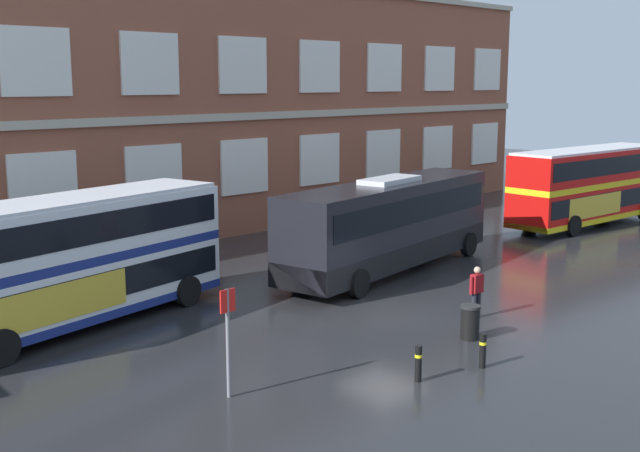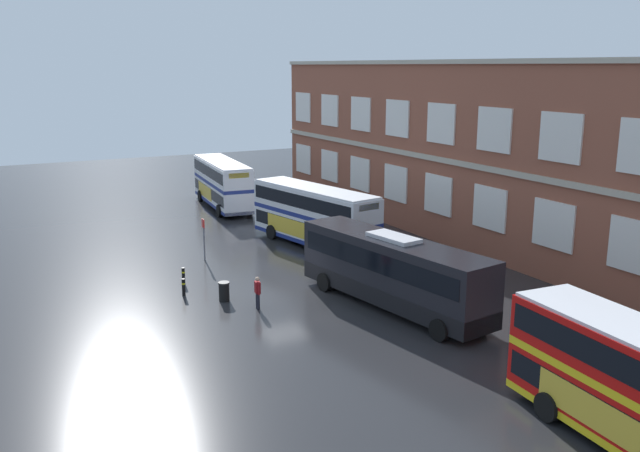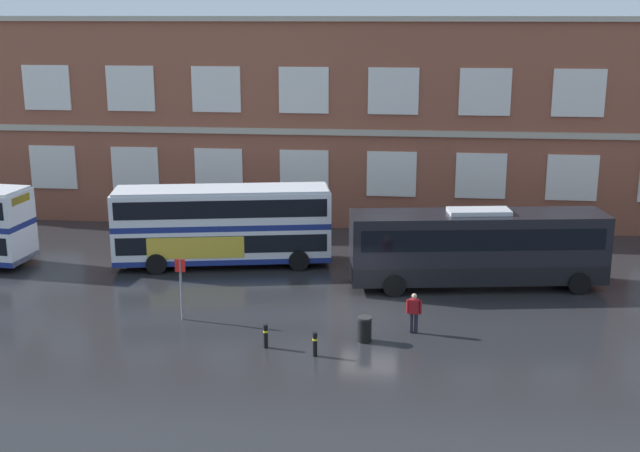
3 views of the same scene
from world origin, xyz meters
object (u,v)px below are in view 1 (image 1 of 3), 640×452
(station_litter_bin, at_px, (470,322))
(safety_bollard_east, at_px, (418,363))
(safety_bollard_west, at_px, (483,350))
(bus_stand_flag, at_px, (228,332))
(double_decker_far, at_px, (588,185))
(double_decker_middle, at_px, (68,260))
(waiting_passenger, at_px, (477,290))
(touring_coach, at_px, (389,225))

(station_litter_bin, distance_m, safety_bollard_east, 3.95)
(safety_bollard_east, bearing_deg, safety_bollard_west, -16.53)
(bus_stand_flag, distance_m, safety_bollard_west, 6.95)
(bus_stand_flag, relative_size, safety_bollard_west, 2.84)
(double_decker_far, relative_size, safety_bollard_west, 11.74)
(double_decker_middle, bearing_deg, station_litter_bin, -50.23)
(double_decker_far, relative_size, bus_stand_flag, 4.13)
(double_decker_middle, height_order, safety_bollard_west, double_decker_middle)
(safety_bollard_west, bearing_deg, safety_bollard_east, 163.47)
(bus_stand_flag, height_order, safety_bollard_west, bus_stand_flag)
(double_decker_middle, distance_m, station_litter_bin, 12.35)
(double_decker_far, height_order, waiting_passenger, double_decker_far)
(double_decker_middle, height_order, waiting_passenger, double_decker_middle)
(double_decker_far, height_order, touring_coach, double_decker_far)
(safety_bollard_east, bearing_deg, station_litter_bin, 15.46)
(double_decker_middle, distance_m, touring_coach, 12.93)
(touring_coach, height_order, safety_bollard_west, touring_coach)
(double_decker_far, bearing_deg, bus_stand_flag, -169.66)
(double_decker_middle, bearing_deg, touring_coach, -9.38)
(touring_coach, xyz_separation_m, station_litter_bin, (-4.92, -7.30, -1.39))
(waiting_passenger, height_order, safety_bollard_east, waiting_passenger)
(waiting_passenger, bearing_deg, double_decker_far, 16.87)
(station_litter_bin, bearing_deg, touring_coach, 56.02)
(safety_bollard_east, bearing_deg, bus_stand_flag, 147.37)
(double_decker_middle, relative_size, touring_coach, 0.92)
(touring_coach, bearing_deg, bus_stand_flag, -155.76)
(double_decker_middle, bearing_deg, waiting_passenger, -40.36)
(station_litter_bin, bearing_deg, safety_bollard_east, -164.54)
(double_decker_far, relative_size, touring_coach, 0.91)
(waiting_passenger, bearing_deg, bus_stand_flag, 177.42)
(touring_coach, xyz_separation_m, safety_bollard_east, (-8.73, -8.36, -1.42))
(double_decker_middle, distance_m, safety_bollard_east, 11.33)
(bus_stand_flag, bearing_deg, double_decker_far, 10.34)
(double_decker_middle, relative_size, bus_stand_flag, 4.18)
(touring_coach, relative_size, waiting_passenger, 7.20)
(double_decker_middle, distance_m, waiting_passenger, 12.88)
(double_decker_middle, height_order, double_decker_far, same)
(bus_stand_flag, distance_m, station_litter_bin, 8.09)
(bus_stand_flag, xyz_separation_m, safety_bollard_west, (6.06, -3.19, -1.14))
(touring_coach, xyz_separation_m, safety_bollard_west, (-6.72, -8.95, -1.42))
(double_decker_far, xyz_separation_m, safety_bollard_west, (-22.24, -8.36, -1.66))
(double_decker_far, height_order, station_litter_bin, double_decker_far)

